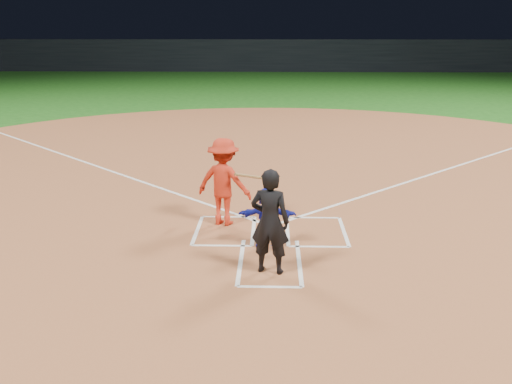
{
  "coord_description": "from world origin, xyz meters",
  "views": [
    {
      "loc": [
        0.03,
        -11.64,
        4.23
      ],
      "look_at": [
        -0.3,
        -0.4,
        1.0
      ],
      "focal_mm": 40.0,
      "sensor_mm": 36.0,
      "label": 1
    }
  ],
  "objects_px": {
    "home_plate": "(270,230)",
    "batter_at_plate": "(224,182)",
    "catcher": "(267,218)",
    "umpire": "(270,221)"
  },
  "relations": [
    {
      "from": "catcher",
      "to": "batter_at_plate",
      "type": "height_order",
      "value": "batter_at_plate"
    },
    {
      "from": "batter_at_plate",
      "to": "catcher",
      "type": "bearing_deg",
      "value": -55.71
    },
    {
      "from": "home_plate",
      "to": "batter_at_plate",
      "type": "relative_size",
      "value": 0.31
    },
    {
      "from": "catcher",
      "to": "batter_at_plate",
      "type": "relative_size",
      "value": 0.64
    },
    {
      "from": "home_plate",
      "to": "batter_at_plate",
      "type": "bearing_deg",
      "value": -23.72
    },
    {
      "from": "home_plate",
      "to": "batter_at_plate",
      "type": "height_order",
      "value": "batter_at_plate"
    },
    {
      "from": "umpire",
      "to": "batter_at_plate",
      "type": "height_order",
      "value": "batter_at_plate"
    },
    {
      "from": "home_plate",
      "to": "batter_at_plate",
      "type": "distance_m",
      "value": 1.49
    },
    {
      "from": "home_plate",
      "to": "umpire",
      "type": "xyz_separation_m",
      "value": [
        -0.0,
        -2.16,
        0.95
      ]
    },
    {
      "from": "catcher",
      "to": "umpire",
      "type": "bearing_deg",
      "value": 94.22
    }
  ]
}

